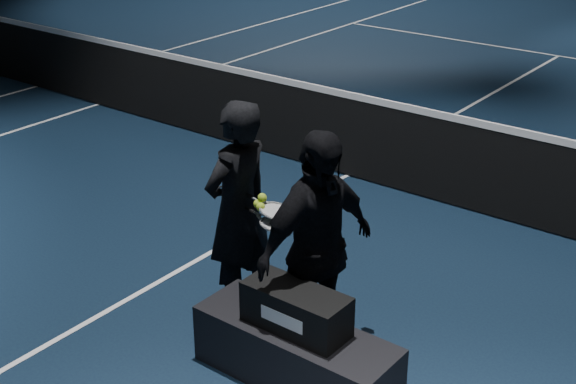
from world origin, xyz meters
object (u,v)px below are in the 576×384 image
(racket_bag, at_px, (296,309))
(player_a, at_px, (238,210))
(player_b, at_px, (317,250))
(player_bench, at_px, (296,354))
(tennis_balls, at_px, (260,203))
(racket_upper, at_px, (277,211))
(racket_lower, at_px, (278,224))

(racket_bag, xyz_separation_m, player_a, (-0.90, 0.48, 0.28))
(player_b, bearing_deg, racket_bag, -156.62)
(player_bench, relative_size, tennis_balls, 12.01)
(racket_upper, bearing_deg, player_a, -178.29)
(racket_bag, bearing_deg, player_bench, 0.00)
(player_bench, relative_size, player_b, 0.84)
(player_bench, bearing_deg, racket_lower, 140.01)
(player_bench, xyz_separation_m, tennis_balls, (-0.65, 0.44, 0.78))
(player_bench, bearing_deg, player_a, 152.67)
(player_bench, distance_m, player_a, 1.20)
(tennis_balls, bearing_deg, racket_bag, -33.80)
(racket_upper, xyz_separation_m, tennis_balls, (-0.15, -0.01, 0.03))
(player_a, distance_m, tennis_balls, 0.29)
(player_b, bearing_deg, player_bench, -156.62)
(player_a, xyz_separation_m, racket_upper, (0.40, -0.04, 0.12))
(racket_upper, bearing_deg, racket_lower, -42.66)
(player_bench, bearing_deg, racket_upper, 139.17)
(racket_upper, bearing_deg, tennis_balls, -170.43)
(player_bench, relative_size, racket_lower, 2.12)
(racket_bag, xyz_separation_m, tennis_balls, (-0.65, 0.44, 0.42))
(player_bench, xyz_separation_m, player_b, (-0.07, 0.32, 0.64))
(player_bench, distance_m, racket_lower, 0.92)
(tennis_balls, bearing_deg, player_b, -11.24)
(racket_bag, xyz_separation_m, player_b, (-0.07, 0.32, 0.28))
(player_a, bearing_deg, player_bench, 66.20)
(player_a, relative_size, racket_lower, 2.51)
(racket_bag, bearing_deg, player_b, 102.51)
(racket_bag, xyz_separation_m, racket_upper, (-0.50, 0.44, 0.39))
(player_bench, relative_size, racket_bag, 2.00)
(player_a, xyz_separation_m, player_b, (0.84, -0.16, 0.00))
(player_a, bearing_deg, tennis_balls, 84.51)
(racket_bag, distance_m, racket_upper, 0.78)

